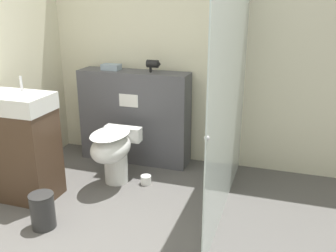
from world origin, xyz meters
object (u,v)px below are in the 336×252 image
object	(u,v)px
toilet	(113,150)
sink_vanity	(21,147)
hair_drier	(153,64)
waste_bin	(43,211)

from	to	relation	value
toilet	sink_vanity	world-z (taller)	sink_vanity
toilet	hair_drier	xyz separation A→B (m)	(0.21, 0.64, 0.78)
sink_vanity	waste_bin	xyz separation A→B (m)	(0.48, -0.40, -0.36)
toilet	hair_drier	distance (m)	1.03
toilet	sink_vanity	bearing A→B (deg)	-144.62
hair_drier	waste_bin	size ratio (longest dim) A/B	0.52
toilet	waste_bin	xyz separation A→B (m)	(-0.22, -0.90, -0.22)
toilet	waste_bin	world-z (taller)	toilet
toilet	sink_vanity	xyz separation A→B (m)	(-0.70, -0.50, 0.14)
waste_bin	hair_drier	bearing A→B (deg)	74.51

